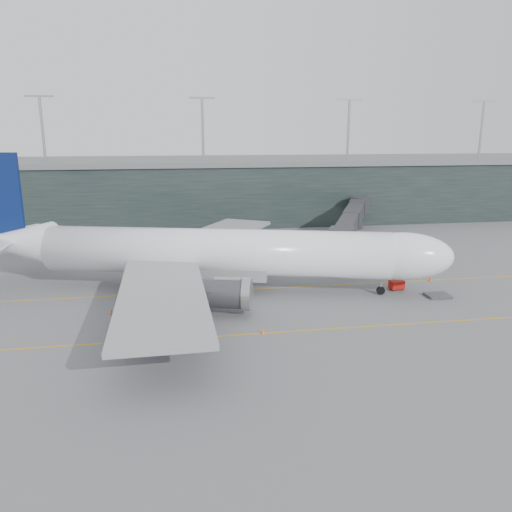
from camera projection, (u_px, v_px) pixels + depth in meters
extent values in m
plane|color=slate|center=(192.00, 284.00, 73.17)|extent=(320.00, 320.00, 0.00)
cube|color=orange|center=(193.00, 292.00, 69.34)|extent=(160.00, 0.25, 0.02)
cube|color=orange|center=(199.00, 337.00, 54.01)|extent=(160.00, 0.25, 0.02)
cube|color=orange|center=(215.00, 251.00, 93.11)|extent=(0.25, 60.00, 0.02)
cube|color=black|center=(182.00, 191.00, 127.03)|extent=(240.00, 35.00, 14.00)
cube|color=slate|center=(181.00, 161.00, 125.20)|extent=(240.00, 36.00, 1.20)
cylinder|color=#9E9EA3|center=(43.00, 130.00, 109.14)|extent=(0.60, 0.60, 14.00)
cylinder|color=#9E9EA3|center=(203.00, 131.00, 114.63)|extent=(0.60, 0.60, 14.00)
cylinder|color=#9E9EA3|center=(348.00, 131.00, 120.11)|extent=(0.60, 0.60, 14.00)
cylinder|color=#9E9EA3|center=(481.00, 131.00, 125.60)|extent=(0.60, 0.60, 14.00)
cylinder|color=white|center=(216.00, 252.00, 69.24)|extent=(47.61, 18.51, 6.41)
ellipsoid|color=white|center=(402.00, 256.00, 66.79)|extent=(14.67, 9.68, 6.41)
cone|color=white|center=(14.00, 242.00, 71.91)|extent=(12.58, 8.89, 6.16)
cube|color=gray|center=(209.00, 269.00, 69.94)|extent=(17.32, 9.28, 2.07)
cube|color=black|center=(433.00, 249.00, 66.16)|extent=(3.00, 3.59, 0.83)
cube|color=gray|center=(162.00, 294.00, 54.31)|extent=(9.83, 30.15, 0.57)
cylinder|color=#3C3C41|center=(219.00, 293.00, 60.22)|extent=(7.93, 5.37, 3.62)
cube|color=gray|center=(215.00, 236.00, 85.27)|extent=(23.43, 30.50, 0.57)
cylinder|color=#3C3C41|center=(240.00, 255.00, 79.20)|extent=(7.93, 5.37, 3.62)
cube|color=white|center=(29.00, 231.00, 77.37)|extent=(9.58, 10.90, 0.36)
cylinder|color=black|center=(381.00, 290.00, 68.23)|extent=(1.21, 0.69, 1.14)
cylinder|color=#9E9EA3|center=(381.00, 285.00, 68.04)|extent=(0.31, 0.31, 2.69)
cylinder|color=black|center=(179.00, 295.00, 66.00)|extent=(1.43, 0.85, 1.34)
cylinder|color=black|center=(196.00, 274.00, 75.59)|extent=(1.43, 0.85, 1.34)
cube|color=#26262B|center=(341.00, 238.00, 77.03)|extent=(5.01, 5.23, 3.18)
cube|color=#26262B|center=(347.00, 227.00, 85.85)|extent=(8.75, 14.61, 2.84)
cube|color=#26262B|center=(354.00, 214.00, 99.67)|extent=(9.01, 14.73, 2.95)
cube|color=#26262B|center=(359.00, 204.00, 113.50)|extent=(9.26, 14.85, 3.07)
cylinder|color=#9E9EA3|center=(347.00, 246.00, 87.44)|extent=(0.57, 0.57, 4.32)
cube|color=#3C3C41|center=(346.00, 256.00, 87.87)|extent=(2.78, 2.50, 0.80)
cylinder|color=#26262B|center=(286.00, 204.00, 114.23)|extent=(4.54, 4.54, 3.41)
cylinder|color=#26262B|center=(286.00, 220.00, 115.10)|extent=(2.05, 2.05, 4.09)
cube|color=#A8130C|center=(397.00, 285.00, 70.22)|extent=(2.10, 1.49, 1.16)
cylinder|color=black|center=(394.00, 290.00, 69.74)|extent=(0.37, 0.18, 0.36)
cylinder|color=black|center=(403.00, 289.00, 70.14)|extent=(0.37, 0.18, 0.36)
cylinder|color=black|center=(390.00, 288.00, 70.57)|extent=(0.37, 0.18, 0.36)
cylinder|color=black|center=(399.00, 287.00, 70.97)|extent=(0.37, 0.18, 0.36)
cube|color=#3D3D42|center=(438.00, 295.00, 67.34)|extent=(3.12, 2.52, 0.31)
cube|color=#3C3C41|center=(163.00, 266.00, 82.13)|extent=(2.76, 2.52, 0.22)
cube|color=silver|center=(162.00, 260.00, 81.88)|extent=(2.30, 2.24, 1.67)
cube|color=navy|center=(162.00, 255.00, 81.67)|extent=(2.38, 2.32, 0.09)
cube|color=#3C3C41|center=(173.00, 264.00, 83.75)|extent=(2.11, 1.74, 0.20)
cube|color=silver|center=(173.00, 259.00, 83.53)|extent=(1.71, 1.61, 1.50)
cube|color=navy|center=(173.00, 254.00, 83.35)|extent=(1.76, 1.67, 0.08)
cube|color=#3C3C41|center=(187.00, 264.00, 83.72)|extent=(2.47, 2.21, 0.21)
cube|color=#A7ABB3|center=(187.00, 258.00, 83.50)|extent=(2.05, 1.98, 1.55)
cube|color=navy|center=(187.00, 254.00, 83.31)|extent=(2.11, 2.05, 0.08)
cone|color=#FC500E|center=(430.00, 279.00, 74.42)|extent=(0.48, 0.48, 0.76)
cone|color=orange|center=(263.00, 331.00, 54.91)|extent=(0.42, 0.42, 0.67)
cone|color=orange|center=(255.00, 260.00, 85.31)|extent=(0.47, 0.47, 0.75)
cone|color=#F64C0D|center=(111.00, 312.00, 60.69)|extent=(0.41, 0.41, 0.66)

